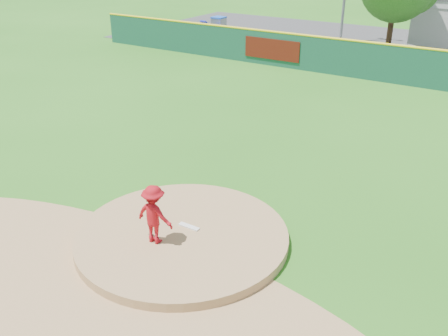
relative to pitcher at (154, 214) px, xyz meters
The scene contains 10 objects.
ground 1.26m from the pitcher, 64.89° to the left, with size 120.00×120.00×0.00m, color #286B19.
pitchers_mound 1.26m from the pitcher, 64.89° to the left, with size 5.50×5.50×0.50m, color #9E774C.
pitching_rubber 1.27m from the pitcher, 72.05° to the left, with size 0.60×0.15×0.04m, color white.
infield_dirt_arc 2.56m from the pitcher, 82.30° to the right, with size 15.40×15.40×0.01m, color #9E774C.
parking_lot 27.69m from the pitcher, 89.35° to the left, with size 44.00×16.00×0.02m, color #38383A.
pitcher is the anchor object (origin of this frame).
van 22.39m from the pitcher, 88.38° to the left, with size 2.22×4.81×1.34m, color silver.
fence_banners 18.60m from the pitcher, 88.75° to the left, with size 17.56×0.04×1.20m.
playground_slide 28.76m from the pitcher, 120.30° to the left, with size 0.93×2.62×1.45m.
outfield_fence 18.67m from the pitcher, 89.03° to the left, with size 40.00×0.14×2.07m.
Camera 1 is at (6.84, -8.61, 7.27)m, focal length 40.00 mm.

